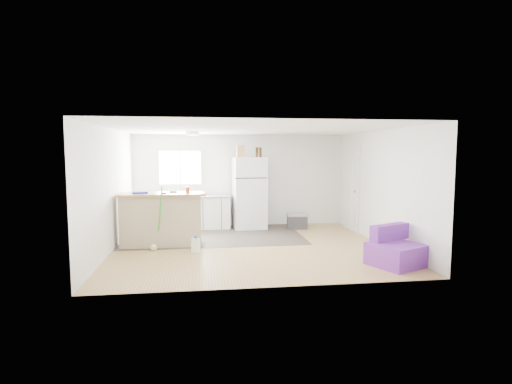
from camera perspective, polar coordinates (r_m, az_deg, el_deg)
The scene contains 19 objects.
room at distance 8.08m, azimuth -0.65°, elevation 0.45°, with size 5.51×5.01×2.41m.
vinyl_zone at distance 9.44m, azimuth -5.98°, elevation -6.18°, with size 4.05×2.50×0.00m, color #2E2822.
window at distance 10.49m, azimuth -10.78°, elevation 3.45°, with size 1.18×0.06×0.98m.
interior_door at distance 10.27m, azimuth 13.52°, elevation 0.37°, with size 0.11×0.92×2.10m.
ceiling_fixture at distance 9.20m, azimuth -9.11°, elevation 8.24°, with size 0.30×0.30×0.07m, color white.
kitchen_cabinets at distance 10.30m, azimuth -8.86°, elevation -2.82°, with size 1.89×0.61×1.11m.
peninsula at distance 8.55m, azimuth -13.32°, elevation -3.76°, with size 1.79×0.68×1.10m.
refrigerator at distance 10.21m, azimuth -0.98°, elevation -0.11°, with size 0.86×0.82×1.82m.
cooler at distance 10.25m, azimuth 5.90°, elevation -4.11°, with size 0.55×0.40×0.39m.
purple_seat at distance 7.34m, azimuth 19.31°, elevation -7.96°, with size 1.05×1.05×0.67m.
cleaner_jug at distance 7.90m, azimuth -8.60°, elevation -7.51°, with size 0.18×0.15×0.32m.
mop at distance 8.20m, azimuth -14.19°, elevation -6.48°, with size 0.28×0.34×1.27m.
red_cup at distance 8.44m, azimuth -9.72°, elevation 0.31°, with size 0.08×0.08×0.12m, color red.
blue_tray at distance 8.51m, azimuth -16.27°, elevation -0.07°, with size 0.30×0.22×0.04m, color #1327B2.
tool_a at distance 8.54m, azimuth -11.72°, elevation 0.03°, with size 0.14×0.05×0.03m, color black.
tool_b at distance 8.33m, azimuth -13.01°, elevation -0.15°, with size 0.10×0.04×0.03m, color black.
cardboard_box at distance 10.05m, azimuth -2.24°, elevation 5.85°, with size 0.20×0.10×0.30m, color tan.
bottle_left at distance 10.12m, azimuth 0.14°, elevation 5.71°, with size 0.07×0.07×0.25m, color #37200A.
bottle_right at distance 10.20m, azimuth 0.61°, elevation 5.71°, with size 0.07×0.07×0.25m, color #37200A.
Camera 1 is at (-0.98, -7.99, 1.92)m, focal length 28.00 mm.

